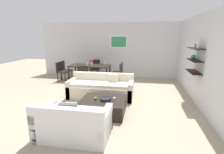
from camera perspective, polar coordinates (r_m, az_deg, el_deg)
The scene contains 20 objects.
ground_plane at distance 5.81m, azimuth -4.08°, elevation -7.52°, with size 18.00×18.00×0.00m, color tan.
back_wall_unit at distance 8.88m, azimuth 3.26°, elevation 8.74°, with size 8.40×0.09×2.70m.
right_wall_shelf_unit at distance 6.13m, azimuth 25.98°, elevation 5.31°, with size 0.34×8.20×2.70m.
sofa_beige at distance 6.03m, azimuth -3.51°, elevation -3.79°, with size 2.17×0.90×0.78m.
loveseat_white at distance 3.84m, azimuth -12.41°, elevation -14.52°, with size 1.48×0.90×0.78m.
coffee_table at distance 4.85m, azimuth -2.98°, elevation -9.40°, with size 1.19×1.04×0.38m.
decorative_bowl at distance 4.72m, azimuth -2.07°, elevation -7.12°, with size 0.31×0.31×0.06m.
candle_jar at distance 4.73m, azimuth 0.77°, elevation -7.08°, with size 0.07×0.07×0.07m, color silver.
apple_on_coffee_table at distance 4.76m, azimuth -5.34°, elevation -6.91°, with size 0.08×0.08×0.08m, color #669E2D.
dining_table at distance 8.04m, azimuth -7.18°, elevation 3.31°, with size 1.82×0.90×0.75m.
dining_chair_left_far at distance 8.73m, azimuth -15.07°, elevation 2.58°, with size 0.44×0.44×0.88m.
dining_chair_left_near at distance 8.37m, azimuth -16.23°, elevation 2.06°, with size 0.44×0.44×0.88m.
dining_chair_right_far at distance 7.98m, azimuth 2.38°, elevation 2.06°, with size 0.44×0.44×0.88m.
dining_chair_right_near at distance 7.59m, azimuth 1.97°, elevation 1.47°, with size 0.44×0.44×0.88m.
dining_chair_head at distance 8.87m, azimuth -5.53°, elevation 3.16°, with size 0.44×0.44×0.88m.
dining_chair_foot at distance 7.27m, azimuth -9.12°, elevation 0.79°, with size 0.44×0.44×0.88m.
wine_glass_left_near at distance 8.13m, azimuth -12.04°, elevation 4.61°, with size 0.07×0.07×0.17m.
wine_glass_foot at distance 7.64m, azimuth -8.08°, elevation 4.17°, with size 0.07×0.07×0.17m.
wine_glass_right_far at distance 7.94m, azimuth -2.29°, elevation 4.75°, with size 0.07×0.07×0.18m.
centerpiece_vase at distance 8.01m, azimuth -6.61°, elevation 5.09°, with size 0.16×0.16×0.30m.
Camera 1 is at (1.35, -5.26, 2.07)m, focal length 28.17 mm.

